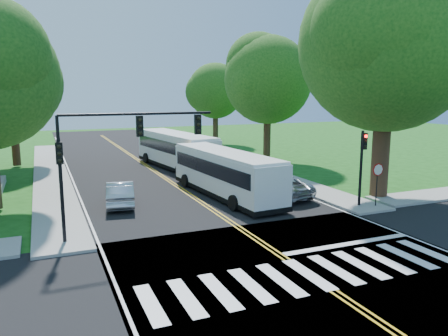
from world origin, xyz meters
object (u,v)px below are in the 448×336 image
signal_nw (114,145)px  bus_lead (225,172)px  suv (276,186)px  dark_sedan (250,176)px  bus_follow (176,150)px  hatchback (120,193)px  signal_ne (362,158)px

signal_nw → bus_lead: 10.19m
suv → dark_sedan: bearing=-104.3°
signal_nw → bus_lead: (7.88, 5.81, -2.81)m
dark_sedan → bus_follow: bearing=-74.3°
bus_lead → hatchback: (-6.74, 0.19, -0.82)m
bus_lead → bus_follow: bus_follow is taller
hatchback → dark_sedan: (9.81, 2.28, -0.10)m
signal_ne → bus_lead: bearing=136.8°
signal_nw → bus_lead: size_ratio=0.62×
suv → dark_sedan: (0.15, 4.10, -0.08)m
signal_nw → suv: signal_nw is taller
bus_lead → hatchback: size_ratio=2.59×
bus_follow → suv: 13.45m
bus_follow → suv: (2.80, -13.12, -0.94)m
bus_lead → suv: size_ratio=2.22×
bus_follow → hatchback: (-6.86, -11.30, -0.92)m
dark_sedan → signal_nw: bearing=34.7°
suv → dark_sedan: 4.10m
signal_nw → hatchback: bearing=79.2°
signal_ne → suv: (-3.25, 4.16, -2.23)m
bus_follow → hatchback: 13.25m
signal_ne → suv: size_ratio=0.85×
signal_ne → dark_sedan: signal_ne is taller
signal_ne → bus_lead: size_ratio=0.38×
signal_nw → bus_follow: size_ratio=0.58×
bus_lead → suv: (2.92, -1.64, -0.83)m
bus_lead → dark_sedan: bus_lead is taller
signal_nw → dark_sedan: (10.95, 8.27, -3.73)m
bus_lead → bus_follow: bearing=-95.3°
bus_lead → dark_sedan: size_ratio=2.63×
signal_nw → signal_ne: signal_nw is taller
signal_nw → suv: size_ratio=1.37×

